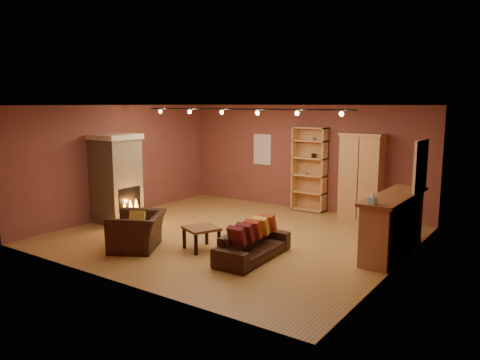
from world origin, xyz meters
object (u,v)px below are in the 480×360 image
Objects in this scene: fireplace at (116,178)px; bookcase at (310,169)px; bar_counter at (393,224)px; coffee_table at (201,230)px; armchair at (137,225)px; armoire at (362,176)px; loveseat at (253,239)px.

fireplace is 4.98m from bookcase.
bar_counter is 3.67m from coffee_table.
bookcase is 1.71× the size of armchair.
bookcase is 1.05× the size of armoire.
loveseat is (0.91, -4.17, -0.77)m from bookcase.
armoire is (1.46, -0.15, -0.06)m from bookcase.
bookcase is 4.34m from loveseat.
loveseat is at bearing -5.99° from fireplace.
armoire is (4.77, 3.58, 0.01)m from fireplace.
fireplace reaches higher than coffee_table.
armoire is 2.70× the size of coffee_table.
fireplace is at bearing 81.73° from loveseat.
fireplace is 1.19× the size of loveseat.
armoire is 5.57m from armchair.
bookcase reaches higher than armoire.
bar_counter is 4.94m from armchair.
bookcase reaches higher than bar_counter.
bar_counter is at bearing 90.44° from armchair.
bar_counter is at bearing 31.00° from coffee_table.
bookcase reaches higher than coffee_table.
bookcase is at bearing 87.24° from coffee_table.
fireplace is 1.62× the size of armchair.
bar_counter is (1.47, -2.26, -0.49)m from armoire.
coffee_table is at bearing -111.92° from armoire.
bookcase is 3.84m from bar_counter.
bar_counter is (2.94, -2.41, -0.55)m from bookcase.
coffee_table is at bearing -92.76° from bookcase.
bar_counter reaches higher than loveseat.
loveseat is 2.34m from armchair.
coffee_table is at bearing -10.44° from fireplace.
armoire is 1.63× the size of armchair.
coffee_table is at bearing -149.00° from bar_counter.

